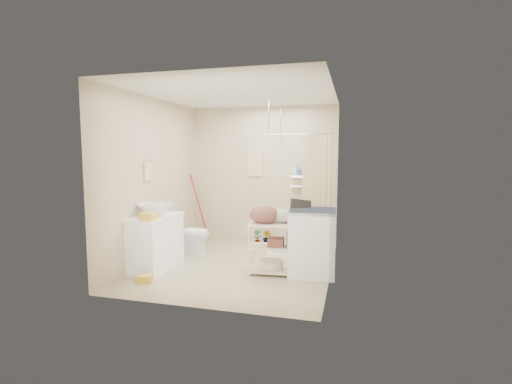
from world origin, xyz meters
TOP-DOWN VIEW (x-y plane):
  - floor at (0.00, 0.00)m, footprint 3.20×3.20m
  - ceiling at (0.00, 0.00)m, footprint 2.80×3.20m
  - wall_back at (0.00, 1.60)m, footprint 2.80×0.04m
  - wall_front at (0.00, -1.60)m, footprint 2.80×0.04m
  - wall_left at (-1.40, 0.00)m, footprint 0.04×3.20m
  - wall_right at (1.40, 0.00)m, footprint 0.04×3.20m
  - vanity at (-1.16, -0.42)m, footprint 0.55×0.93m
  - sink at (-1.15, -0.42)m, footprint 0.52×0.52m
  - counter_basket at (-1.04, -0.80)m, footprint 0.22×0.18m
  - floor_basket at (-0.98, -1.02)m, footprint 0.31×0.27m
  - toilet at (-1.04, 0.54)m, footprint 0.69×0.40m
  - mop at (-1.28, 1.45)m, footprint 0.16×0.16m
  - potted_plant_a at (-0.06, 1.39)m, footprint 0.16×0.12m
  - potted_plant_b at (0.13, 1.38)m, footprint 0.20×0.19m
  - hanging_towel at (-0.15, 1.58)m, footprint 0.28×0.03m
  - towel_ring at (-1.38, -0.20)m, footprint 0.04×0.22m
  - tp_holder at (-1.36, 0.05)m, footprint 0.08×0.12m
  - shower at (0.85, 1.05)m, footprint 1.10×1.10m
  - shampoo_bottle_a at (0.63, 1.53)m, footprint 0.09×0.09m
  - shampoo_bottle_b at (0.71, 1.50)m, footprint 0.09×0.09m
  - washing_machine at (1.14, -0.08)m, footprint 0.67×0.69m
  - laundry_rack at (0.58, -0.21)m, footprint 0.68×0.44m
  - ironing_board at (0.96, -0.09)m, footprint 0.32×0.22m

SIDE VIEW (x-z plane):
  - floor at x=0.00m, z-range 0.00..0.00m
  - floor_basket at x=-0.98m, z-range 0.00..0.14m
  - potted_plant_a at x=-0.06m, z-range 0.00..0.29m
  - potted_plant_b at x=0.13m, z-range 0.00..0.29m
  - toilet at x=-1.04m, z-range 0.00..0.70m
  - vanity at x=-1.16m, z-range 0.00..0.80m
  - laundry_rack at x=0.58m, z-range 0.00..0.89m
  - washing_machine at x=1.14m, z-range 0.00..0.93m
  - ironing_board at x=0.96m, z-range 0.00..1.10m
  - mop at x=-1.28m, z-range 0.00..1.30m
  - tp_holder at x=-1.36m, z-range 0.65..0.79m
  - counter_basket at x=-1.04m, z-range 0.80..0.91m
  - sink at x=-1.15m, z-range 0.80..0.98m
  - shower at x=0.85m, z-range 0.00..2.10m
  - wall_back at x=0.00m, z-range 0.00..2.60m
  - wall_front at x=0.00m, z-range 0.00..2.60m
  - wall_left at x=-1.40m, z-range 0.00..2.60m
  - wall_right at x=1.40m, z-range 0.00..2.60m
  - shampoo_bottle_b at x=0.71m, z-range 1.32..1.48m
  - shampoo_bottle_a at x=0.63m, z-range 1.32..1.55m
  - towel_ring at x=-1.38m, z-range 1.30..1.64m
  - hanging_towel at x=-0.15m, z-range 1.29..1.71m
  - ceiling at x=0.00m, z-range 2.58..2.62m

